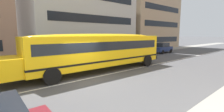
# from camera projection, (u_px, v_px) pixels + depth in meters

# --- Properties ---
(ground_plane) EXTENTS (400.00, 400.00, 0.00)m
(ground_plane) POSITION_uv_depth(u_px,v_px,m) (84.00, 79.00, 10.47)
(ground_plane) COLOR #4C4C4F
(sidewalk_far) EXTENTS (120.00, 3.00, 0.01)m
(sidewalk_far) POSITION_uv_depth(u_px,v_px,m) (46.00, 63.00, 16.52)
(sidewalk_far) COLOR gray
(sidewalk_far) RESTS_ON ground_plane
(lane_centreline) EXTENTS (110.00, 0.16, 0.01)m
(lane_centreline) POSITION_uv_depth(u_px,v_px,m) (84.00, 79.00, 10.47)
(lane_centreline) COLOR silver
(lane_centreline) RESTS_ON ground_plane
(school_bus) EXTENTS (13.71, 3.44, 3.05)m
(school_bus) POSITION_uv_depth(u_px,v_px,m) (98.00, 49.00, 12.73)
(school_bus) COLOR yellow
(school_bus) RESTS_ON ground_plane
(parked_car_dark_blue_past_driveway) EXTENTS (3.97, 2.02, 1.64)m
(parked_car_dark_blue_past_driveway) POSITION_uv_depth(u_px,v_px,m) (162.00, 48.00, 25.31)
(parked_car_dark_blue_past_driveway) COLOR navy
(parked_car_dark_blue_past_driveway) RESTS_ON ground_plane
(apartment_block_far_centre) EXTENTS (16.31, 10.61, 16.50)m
(apartment_block_far_centre) POSITION_uv_depth(u_px,v_px,m) (79.00, 2.00, 25.47)
(apartment_block_far_centre) COLOR #B7B7B2
(apartment_block_far_centre) RESTS_ON ground_plane
(apartment_block_far_right) EXTENTS (14.51, 10.32, 16.50)m
(apartment_block_far_right) POSITION_uv_depth(u_px,v_px,m) (144.00, 11.00, 35.99)
(apartment_block_far_right) COLOR tan
(apartment_block_far_right) RESTS_ON ground_plane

